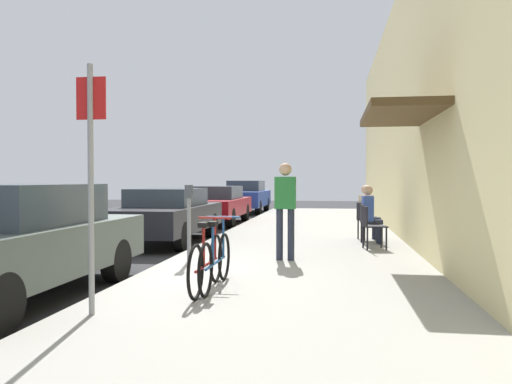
# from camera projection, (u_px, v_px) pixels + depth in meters

# --- Properties ---
(ground_plane) EXTENTS (60.00, 60.00, 0.00)m
(ground_plane) POSITION_uv_depth(u_px,v_px,m) (136.00, 282.00, 7.51)
(ground_plane) COLOR #2D2D30
(sidewalk_slab) EXTENTS (4.50, 32.00, 0.12)m
(sidewalk_slab) POSITION_uv_depth(u_px,v_px,m) (297.00, 261.00, 9.15)
(sidewalk_slab) COLOR #9E9B93
(sidewalk_slab) RESTS_ON ground_plane
(building_facade) EXTENTS (1.40, 32.00, 6.30)m
(building_facade) POSITION_uv_depth(u_px,v_px,m) (436.00, 86.00, 8.72)
(building_facade) COLOR beige
(building_facade) RESTS_ON ground_plane
(parked_car_0) EXTENTS (1.80, 4.40, 1.47)m
(parked_car_0) POSITION_uv_depth(u_px,v_px,m) (12.00, 241.00, 6.33)
(parked_car_0) COLOR #47514C
(parked_car_0) RESTS_ON ground_plane
(parked_car_1) EXTENTS (1.80, 4.40, 1.32)m
(parked_car_1) POSITION_uv_depth(u_px,v_px,m) (166.00, 214.00, 12.24)
(parked_car_1) COLOR black
(parked_car_1) RESTS_ON ground_plane
(parked_car_2) EXTENTS (1.80, 4.40, 1.31)m
(parked_car_2) POSITION_uv_depth(u_px,v_px,m) (216.00, 204.00, 17.51)
(parked_car_2) COLOR maroon
(parked_car_2) RESTS_ON ground_plane
(parked_car_3) EXTENTS (1.80, 4.40, 1.49)m
(parked_car_3) POSITION_uv_depth(u_px,v_px,m) (246.00, 196.00, 23.59)
(parked_car_3) COLOR navy
(parked_car_3) RESTS_ON ground_plane
(parking_meter) EXTENTS (0.12, 0.10, 1.32)m
(parking_meter) POSITION_uv_depth(u_px,v_px,m) (189.00, 217.00, 8.66)
(parking_meter) COLOR slate
(parking_meter) RESTS_ON sidewalk_slab
(street_sign) EXTENTS (0.32, 0.06, 2.60)m
(street_sign) POSITION_uv_depth(u_px,v_px,m) (91.00, 169.00, 5.24)
(street_sign) COLOR gray
(street_sign) RESTS_ON sidewalk_slab
(bicycle_0) EXTENTS (0.46, 1.71, 0.90)m
(bicycle_0) POSITION_uv_depth(u_px,v_px,m) (216.00, 260.00, 6.55)
(bicycle_0) COLOR black
(bicycle_0) RESTS_ON sidewalk_slab
(bicycle_1) EXTENTS (0.46, 1.71, 0.90)m
(bicycle_1) POSITION_uv_depth(u_px,v_px,m) (207.00, 262.00, 6.41)
(bicycle_1) COLOR black
(bicycle_1) RESTS_ON sidewalk_slab
(cafe_chair_0) EXTENTS (0.51, 0.51, 0.87)m
(cafe_chair_0) POSITION_uv_depth(u_px,v_px,m) (371.00, 224.00, 10.26)
(cafe_chair_0) COLOR black
(cafe_chair_0) RESTS_ON sidewalk_slab
(cafe_chair_1) EXTENTS (0.47, 0.47, 0.87)m
(cafe_chair_1) POSITION_uv_depth(u_px,v_px,m) (368.00, 221.00, 11.13)
(cafe_chair_1) COLOR black
(cafe_chair_1) RESTS_ON sidewalk_slab
(seated_patron_1) EXTENTS (0.44, 0.38, 1.29)m
(seated_patron_1) POSITION_uv_depth(u_px,v_px,m) (370.00, 212.00, 11.12)
(seated_patron_1) COLOR #232838
(seated_patron_1) RESTS_ON sidewalk_slab
(cafe_chair_2) EXTENTS (0.56, 0.56, 0.87)m
(cafe_chair_2) POSITION_uv_depth(u_px,v_px,m) (366.00, 218.00, 11.81)
(cafe_chair_2) COLOR black
(cafe_chair_2) RESTS_ON sidewalk_slab
(seated_patron_2) EXTENTS (0.51, 0.47, 1.29)m
(seated_patron_2) POSITION_uv_depth(u_px,v_px,m) (368.00, 210.00, 11.82)
(seated_patron_2) COLOR #232838
(seated_patron_2) RESTS_ON sidewalk_slab
(pedestrian_standing) EXTENTS (0.36, 0.22, 1.70)m
(pedestrian_standing) POSITION_uv_depth(u_px,v_px,m) (285.00, 203.00, 8.82)
(pedestrian_standing) COLOR #232838
(pedestrian_standing) RESTS_ON sidewalk_slab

